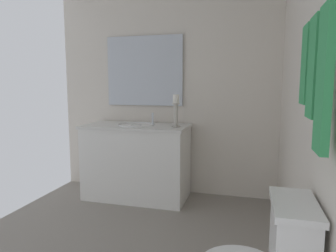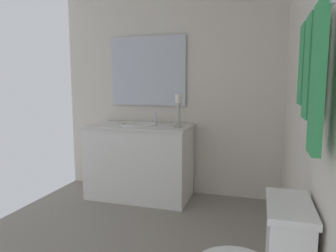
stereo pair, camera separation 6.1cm
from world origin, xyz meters
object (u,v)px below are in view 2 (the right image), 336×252
sink_basin (139,128)px  mirror (148,71)px  vanity_cabinet (140,161)px  towel_center (310,67)px  towel_bar (318,19)px  towel_near_vanity (304,65)px  candle_holder_tall (178,110)px  towel_near_corner (318,80)px

sink_basin → mirror: (-0.28, -0.00, 0.64)m
vanity_cabinet → towel_center: bearing=40.3°
sink_basin → towel_bar: (1.72, 1.47, 0.73)m
mirror → towel_bar: mirror is taller
towel_near_vanity → towel_center: size_ratio=0.89×
vanity_cabinet → candle_holder_tall: bearing=84.6°
sink_basin → towel_near_vanity: towel_near_vanity is taller
mirror → towel_near_corner: mirror is taller
towel_bar → towel_near_corner: (0.20, -0.02, -0.25)m
towel_bar → candle_holder_tall: bearing=-148.7°
towel_bar → towel_near_vanity: towel_near_vanity is taller
mirror → towel_center: size_ratio=2.15×
towel_near_vanity → towel_bar: bearing=5.2°
towel_near_vanity → towel_near_corner: bearing=0.0°
mirror → towel_bar: (2.00, 1.47, 0.10)m
vanity_cabinet → towel_bar: 2.52m
candle_holder_tall → towel_near_corner: 2.14m
vanity_cabinet → mirror: bearing=180.0°
candle_holder_tall → vanity_cabinet: bearing=-95.4°
mirror → towel_near_corner: size_ratio=1.71×
towel_center → towel_near_corner: same height
towel_near_corner → candle_holder_tall: bearing=-151.9°
vanity_cabinet → mirror: size_ratio=1.27×
vanity_cabinet → sink_basin: size_ratio=2.87×
candle_holder_tall → towel_bar: towel_bar is taller
towel_near_vanity → towel_center: 0.20m
sink_basin → towel_bar: size_ratio=0.67×
vanity_cabinet → mirror: mirror is taller
candle_holder_tall → towel_near_corner: size_ratio=0.64×
sink_basin → towel_near_corner: towel_near_corner is taller
sink_basin → candle_holder_tall: size_ratio=1.19×
towel_bar → towel_near_corner: bearing=-5.2°
vanity_cabinet → sink_basin: (-0.00, 0.00, 0.37)m
sink_basin → mirror: size_ratio=0.44×
sink_basin → towel_near_vanity: (1.52, 1.46, 0.57)m
sink_basin → towel_near_corner: size_ratio=0.76×
vanity_cabinet → towel_near_vanity: (1.52, 1.46, 0.94)m
towel_center → mirror: bearing=-143.9°
towel_bar → towel_near_vanity: 0.26m
towel_bar → towel_near_vanity: (-0.20, -0.02, -0.17)m
towel_near_vanity → towel_center: bearing=0.0°
vanity_cabinet → towel_near_corner: bearing=37.2°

